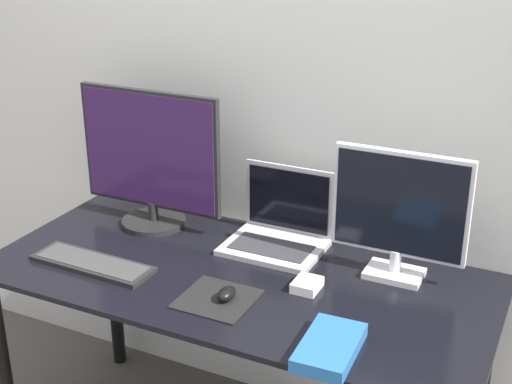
# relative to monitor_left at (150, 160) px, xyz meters

# --- Properties ---
(wall_back) EXTENTS (7.00, 0.05, 2.50)m
(wall_back) POSITION_rel_monitor_left_xyz_m (0.44, 0.23, 0.25)
(wall_back) COLOR silver
(wall_back) RESTS_ON ground_plane
(desk) EXTENTS (1.60, 0.74, 0.76)m
(desk) POSITION_rel_monitor_left_xyz_m (0.44, -0.20, -0.36)
(desk) COLOR black
(desk) RESTS_ON ground_plane
(monitor_left) EXTENTS (0.54, 0.23, 0.50)m
(monitor_left) POSITION_rel_monitor_left_xyz_m (0.00, 0.00, 0.00)
(monitor_left) COLOR black
(monitor_left) RESTS_ON desk
(monitor_right) EXTENTS (0.42, 0.12, 0.41)m
(monitor_right) POSITION_rel_monitor_left_xyz_m (0.89, 0.00, -0.03)
(monitor_right) COLOR silver
(monitor_right) RESTS_ON desk
(laptop) EXTENTS (0.33, 0.26, 0.26)m
(laptop) POSITION_rel_monitor_left_xyz_m (0.48, 0.05, -0.18)
(laptop) COLOR #ADADB2
(laptop) RESTS_ON desk
(keyboard) EXTENTS (0.42, 0.14, 0.02)m
(keyboard) POSITION_rel_monitor_left_xyz_m (0.00, -0.36, -0.24)
(keyboard) COLOR black
(keyboard) RESTS_ON desk
(mousepad) EXTENTS (0.21, 0.21, 0.00)m
(mousepad) POSITION_rel_monitor_left_xyz_m (0.46, -0.37, -0.24)
(mousepad) COLOR black
(mousepad) RESTS_ON desk
(mouse) EXTENTS (0.05, 0.08, 0.04)m
(mouse) POSITION_rel_monitor_left_xyz_m (0.49, -0.36, -0.22)
(mouse) COLOR black
(mouse) RESTS_ON mousepad
(book) EXTENTS (0.15, 0.25, 0.04)m
(book) POSITION_rel_monitor_left_xyz_m (0.86, -0.48, -0.23)
(book) COLOR #235B9E
(book) RESTS_ON desk
(power_brick) EXTENTS (0.08, 0.09, 0.03)m
(power_brick) POSITION_rel_monitor_left_xyz_m (0.68, -0.20, -0.23)
(power_brick) COLOR white
(power_brick) RESTS_ON desk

